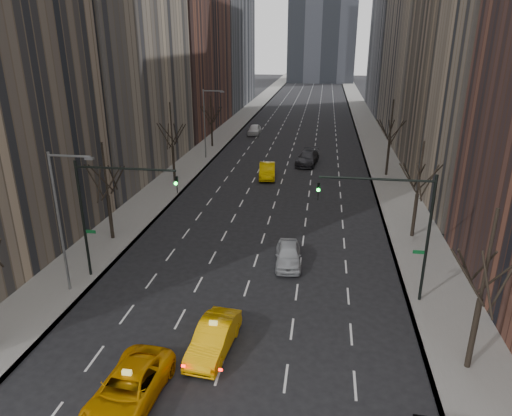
% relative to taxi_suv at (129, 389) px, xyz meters
% --- Properties ---
extents(sidewalk_left, '(4.50, 320.00, 0.15)m').
position_rel_taxi_suv_xyz_m(sidewalk_left, '(-8.75, 68.57, -0.69)').
color(sidewalk_left, slate).
rests_on(sidewalk_left, ground).
extents(sidewalk_right, '(4.50, 320.00, 0.15)m').
position_rel_taxi_suv_xyz_m(sidewalk_right, '(15.75, 68.57, -0.69)').
color(sidewalk_right, slate).
rests_on(sidewalk_right, ground).
extents(tree_lw_b, '(3.36, 3.50, 7.82)m').
position_rel_taxi_suv_xyz_m(tree_lw_b, '(-8.50, 16.57, 2.95)').
color(tree_lw_b, black).
rests_on(tree_lw_b, ground).
extents(tree_lw_c, '(3.36, 3.50, 8.74)m').
position_rel_taxi_suv_xyz_m(tree_lw_c, '(-8.50, 32.57, 3.27)').
color(tree_lw_c, black).
rests_on(tree_lw_c, ground).
extents(tree_lw_d, '(3.36, 3.50, 7.36)m').
position_rel_taxi_suv_xyz_m(tree_lw_d, '(-8.50, 50.57, 2.79)').
color(tree_lw_d, black).
rests_on(tree_lw_d, ground).
extents(tree_rw_a, '(3.36, 3.50, 8.28)m').
position_rel_taxi_suv_xyz_m(tree_rw_a, '(15.50, 4.57, 3.11)').
color(tree_rw_a, black).
rests_on(tree_rw_a, ground).
extents(tree_rw_b, '(3.36, 3.50, 7.82)m').
position_rel_taxi_suv_xyz_m(tree_rw_b, '(15.50, 20.57, 2.95)').
color(tree_rw_b, black).
rests_on(tree_rw_b, ground).
extents(tree_rw_c, '(3.36, 3.50, 8.74)m').
position_rel_taxi_suv_xyz_m(tree_rw_c, '(15.50, 38.57, 3.27)').
color(tree_rw_c, black).
rests_on(tree_rw_c, ground).
extents(traffic_mast_left, '(6.69, 0.39, 8.00)m').
position_rel_taxi_suv_xyz_m(traffic_mast_left, '(-5.60, 10.57, 4.72)').
color(traffic_mast_left, black).
rests_on(traffic_mast_left, ground).
extents(traffic_mast_right, '(6.69, 0.39, 8.00)m').
position_rel_taxi_suv_xyz_m(traffic_mast_right, '(12.61, 10.57, 4.72)').
color(traffic_mast_right, black).
rests_on(traffic_mast_right, ground).
extents(streetlight_near, '(2.83, 0.22, 9.00)m').
position_rel_taxi_suv_xyz_m(streetlight_near, '(-7.34, 8.57, 4.85)').
color(streetlight_near, slate).
rests_on(streetlight_near, ground).
extents(streetlight_far, '(2.83, 0.22, 9.00)m').
position_rel_taxi_suv_xyz_m(streetlight_far, '(-7.34, 43.57, 4.85)').
color(streetlight_far, slate).
rests_on(streetlight_far, ground).
extents(taxi_suv, '(2.91, 5.68, 1.54)m').
position_rel_taxi_suv_xyz_m(taxi_suv, '(0.00, 0.00, 0.00)').
color(taxi_suv, orange).
rests_on(taxi_suv, ground).
extents(taxi_sedan, '(2.14, 4.94, 1.58)m').
position_rel_taxi_suv_xyz_m(taxi_sedan, '(2.88, 4.08, 0.02)').
color(taxi_sedan, '#F7AB05').
rests_on(taxi_sedan, ground).
extents(silver_sedan_ahead, '(2.15, 4.60, 1.52)m').
position_rel_taxi_suv_xyz_m(silver_sedan_ahead, '(5.88, 14.34, -0.01)').
color(silver_sedan_ahead, '#B0B3B8').
rests_on(silver_sedan_ahead, ground).
extents(far_taxi, '(2.38, 5.32, 1.70)m').
position_rel_taxi_suv_xyz_m(far_taxi, '(1.66, 35.76, 0.08)').
color(far_taxi, '#DAAB04').
rests_on(far_taxi, ground).
extents(far_suv_grey, '(3.18, 6.16, 1.71)m').
position_rel_taxi_suv_xyz_m(far_suv_grey, '(6.04, 42.52, 0.09)').
color(far_suv_grey, '#2A2A2E').
rests_on(far_suv_grey, ground).
extents(far_car_white, '(2.07, 4.87, 1.64)m').
position_rel_taxi_suv_xyz_m(far_car_white, '(-3.69, 60.96, 0.05)').
color(far_car_white, silver).
rests_on(far_car_white, ground).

